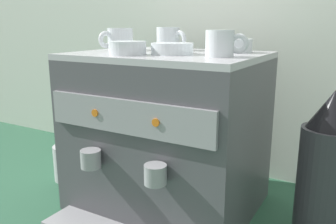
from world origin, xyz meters
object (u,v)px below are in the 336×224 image
ceramic_cup_1 (221,44)px  ceramic_bowl_0 (127,48)px  espresso_machine (167,132)px  ceramic_cup_0 (169,39)px  ceramic_cup_2 (119,39)px  ceramic_bowl_1 (172,49)px  milk_pitcher (68,163)px  ceramic_bowl_2 (236,46)px  coffee_grinder (327,174)px

ceramic_cup_1 → ceramic_bowl_0: (-0.25, -0.07, -0.02)m
espresso_machine → ceramic_cup_0: ceramic_cup_0 is taller
espresso_machine → ceramic_cup_2: (-0.20, 0.03, 0.28)m
ceramic_bowl_1 → milk_pitcher: bearing=179.1°
espresso_machine → ceramic_cup_1: ceramic_cup_1 is taller
ceramic_cup_0 → espresso_machine: bearing=-62.7°
ceramic_bowl_0 → ceramic_bowl_2: bearing=45.1°
ceramic_cup_2 → ceramic_bowl_0: ceramic_cup_2 is taller
ceramic_cup_1 → ceramic_bowl_1: ceramic_cup_1 is taller
ceramic_bowl_1 → coffee_grinder: bearing=7.0°
ceramic_cup_0 → ceramic_cup_2: ceramic_cup_0 is taller
ceramic_cup_0 → ceramic_bowl_0: size_ratio=1.11×
espresso_machine → ceramic_cup_1: bearing=-14.8°
ceramic_cup_1 → coffee_grinder: (0.27, 0.06, -0.32)m
ceramic_bowl_1 → coffee_grinder: ceramic_bowl_1 is taller
ceramic_bowl_2 → ceramic_cup_0: bearing=-177.3°
ceramic_cup_2 → ceramic_bowl_1: (0.24, -0.07, -0.02)m
ceramic_cup_0 → ceramic_bowl_1: (0.09, -0.15, -0.02)m
ceramic_bowl_0 → ceramic_bowl_2: (0.23, 0.23, 0.00)m
ceramic_cup_2 → ceramic_bowl_2: bearing=13.4°
ceramic_cup_1 → ceramic_bowl_0: size_ratio=1.05×
ceramic_cup_0 → coffee_grinder: 0.62m
ceramic_cup_1 → coffee_grinder: ceramic_cup_1 is taller
espresso_machine → ceramic_cup_0: bearing=117.3°
ceramic_cup_2 → ceramic_bowl_0: bearing=-46.1°
milk_pitcher → ceramic_cup_1: bearing=-1.6°
ceramic_bowl_2 → coffee_grinder: 0.44m
milk_pitcher → espresso_machine: bearing=4.6°
ceramic_cup_1 → ceramic_bowl_1: bearing=176.5°
espresso_machine → coffee_grinder: espresso_machine is taller
espresso_machine → ceramic_bowl_0: 0.29m
ceramic_cup_0 → coffee_grinder: size_ratio=0.28×
ceramic_bowl_2 → ceramic_cup_2: bearing=-166.6°
ceramic_bowl_0 → coffee_grinder: size_ratio=0.25×
ceramic_cup_2 → milk_pitcher: (-0.21, -0.06, -0.45)m
espresso_machine → milk_pitcher: (-0.41, -0.03, -0.17)m
ceramic_bowl_2 → coffee_grinder: bearing=-19.7°
coffee_grinder → milk_pitcher: 0.88m
ceramic_cup_1 → ceramic_bowl_1: (-0.15, 0.01, -0.02)m
ceramic_bowl_2 → coffee_grinder: size_ratio=0.23×
ceramic_cup_0 → ceramic_bowl_2: 0.23m
ceramic_bowl_1 → ceramic_bowl_2: (0.13, 0.16, 0.00)m
espresso_machine → ceramic_bowl_2: 0.33m
ceramic_cup_2 → coffee_grinder: size_ratio=0.29×
milk_pitcher → ceramic_bowl_1: bearing=-0.9°
ceramic_bowl_2 → milk_pitcher: size_ratio=0.73×
ceramic_cup_0 → ceramic_bowl_0: ceramic_cup_0 is taller
ceramic_cup_1 → ceramic_cup_2: (-0.39, 0.08, 0.00)m
ceramic_cup_1 → ceramic_bowl_2: 0.17m
ceramic_cup_0 → coffee_grinder: ceramic_cup_0 is taller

